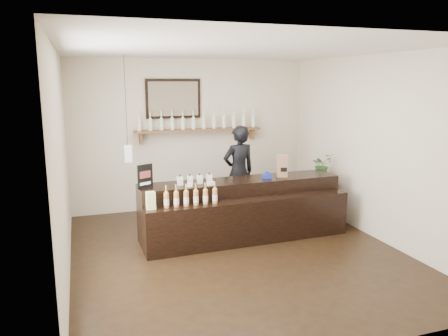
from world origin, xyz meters
name	(u,v)px	position (x,y,z in m)	size (l,w,h in m)	color
ground	(237,252)	(0.00, 0.00, 0.00)	(5.00, 5.00, 0.00)	black
room_shell	(238,133)	(0.00, 0.00, 1.70)	(5.00, 5.00, 5.00)	beige
back_wall_decor	(185,117)	(-0.15, 2.37, 1.76)	(2.66, 0.96, 1.69)	brown
counter	(243,211)	(0.31, 0.58, 0.42)	(3.20, 0.93, 1.04)	black
promo_sign	(145,176)	(-1.18, 0.60, 1.06)	(0.23, 0.13, 0.35)	black
paper_bag	(282,166)	(1.02, 0.69, 1.07)	(0.19, 0.16, 0.35)	#8C6243
tape_dispenser	(267,176)	(0.74, 0.65, 0.94)	(0.15, 0.08, 0.12)	#162BA0
side_cabinet	(320,196)	(2.00, 1.11, 0.38)	(0.45, 0.57, 0.75)	brown
potted_plant	(322,165)	(2.00, 1.11, 0.95)	(0.35, 0.31, 0.39)	#2D692A
shopkeeper	(239,166)	(0.60, 1.55, 0.93)	(0.68, 0.45, 1.86)	black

